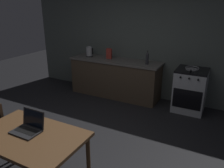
# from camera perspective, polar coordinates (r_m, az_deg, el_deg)

# --- Properties ---
(ground_plane) EXTENTS (12.00, 12.00, 0.00)m
(ground_plane) POSITION_cam_1_polar(r_m,az_deg,el_deg) (3.61, -8.65, -16.31)
(ground_plane) COLOR black
(back_wall) EXTENTS (6.40, 0.10, 2.74)m
(back_wall) POSITION_cam_1_polar(r_m,az_deg,el_deg) (5.16, 10.75, 11.22)
(back_wall) COLOR #58605B
(back_wall) RESTS_ON ground_plane
(kitchen_counter) EXTENTS (2.16, 0.64, 0.88)m
(kitchen_counter) POSITION_cam_1_polar(r_m,az_deg,el_deg) (5.35, 0.80, 1.61)
(kitchen_counter) COLOR #4C3D2D
(kitchen_counter) RESTS_ON ground_plane
(stove_oven) EXTENTS (0.60, 0.62, 0.88)m
(stove_oven) POSITION_cam_1_polar(r_m,az_deg,el_deg) (4.86, 19.13, -1.47)
(stove_oven) COLOR #B7BABF
(stove_oven) RESTS_ON ground_plane
(dining_table) EXTENTS (1.23, 0.77, 0.74)m
(dining_table) POSITION_cam_1_polar(r_m,az_deg,el_deg) (2.77, -20.03, -13.31)
(dining_table) COLOR brown
(dining_table) RESTS_ON ground_plane
(laptop) EXTENTS (0.32, 0.26, 0.22)m
(laptop) POSITION_cam_1_polar(r_m,az_deg,el_deg) (2.78, -20.40, -10.23)
(laptop) COLOR #232326
(laptop) RESTS_ON dining_table
(electric_kettle) EXTENTS (0.18, 0.16, 0.25)m
(electric_kettle) POSITION_cam_1_polar(r_m,az_deg,el_deg) (5.55, -5.74, 8.15)
(electric_kettle) COLOR black
(electric_kettle) RESTS_ON kitchen_counter
(bottle) EXTENTS (0.06, 0.06, 0.29)m
(bottle) POSITION_cam_1_polar(r_m,az_deg,el_deg) (4.85, 8.90, 6.54)
(bottle) COLOR #2D2D33
(bottle) RESTS_ON kitchen_counter
(frying_pan) EXTENTS (0.26, 0.43, 0.05)m
(frying_pan) POSITION_cam_1_polar(r_m,az_deg,el_deg) (4.70, 19.60, 3.74)
(frying_pan) COLOR gray
(frying_pan) RESTS_ON stove_oven
(cereal_box) EXTENTS (0.13, 0.05, 0.24)m
(cereal_box) POSITION_cam_1_polar(r_m,az_deg,el_deg) (5.29, -0.76, 7.71)
(cereal_box) COLOR #B2382D
(cereal_box) RESTS_ON kitchen_counter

